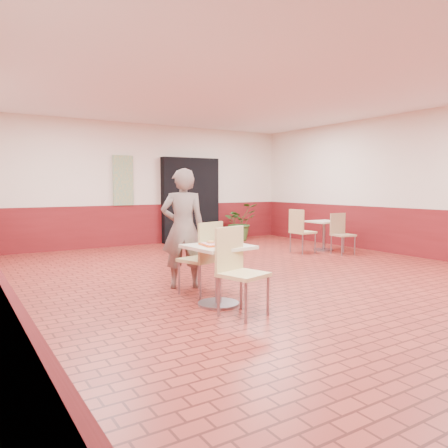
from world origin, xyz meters
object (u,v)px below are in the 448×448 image
chair_main_back (204,254)px  chair_second_left (300,229)px  chair_main_front (238,266)px  ring_donut (211,242)px  second_table (324,230)px  main_table (218,265)px  long_john_donut (224,242)px  chair_second_front (341,231)px  customer (183,229)px  serving_tray (218,244)px  potted_plant (240,222)px  paper_cup (220,238)px

chair_main_back → chair_second_left: 4.17m
chair_main_front → chair_second_left: 4.85m
ring_donut → second_table: bearing=29.6°
second_table → main_table: bearing=-149.4°
long_john_donut → chair_second_front: chair_second_front is taller
chair_main_back → customer: 0.61m
main_table → ring_donut: 0.30m
chair_main_back → chair_second_left: bearing=-167.3°
serving_tray → potted_plant: 6.46m
ring_donut → potted_plant: size_ratio=0.09×
second_table → chair_second_left: bearing=-178.2°
customer → chair_second_left: bearing=-132.6°
chair_main_front → paper_cup: chair_main_front is taller
chair_second_front → second_table: bearing=89.1°
ring_donut → paper_cup: paper_cup is taller
serving_tray → chair_second_front: 4.86m
chair_second_front → potted_plant: bearing=106.3°
paper_cup → potted_plant: bearing=53.4°
main_table → paper_cup: bearing=50.3°
ring_donut → second_table: size_ratio=0.14×
serving_tray → chair_second_left: (3.71, 2.62, -0.22)m
chair_main_back → chair_second_front: (4.29, 1.54, -0.07)m
main_table → chair_second_front: 4.85m
chair_main_back → long_john_donut: (-0.05, -0.59, 0.23)m
chair_main_front → customer: 1.56m
long_john_donut → potted_plant: 6.48m
chair_main_front → potted_plant: potted_plant is taller
potted_plant → chair_main_back: bearing=-129.0°
second_table → serving_tray: bearing=-149.4°
long_john_donut → chair_second_front: size_ratio=0.16×
ring_donut → long_john_donut: (0.12, -0.13, 0.00)m
customer → chair_second_left: customer is taller
long_john_donut → second_table: long_john_donut is taller
chair_main_front → chair_main_back: 1.01m
serving_tray → long_john_donut: (0.05, -0.06, 0.03)m
long_john_donut → ring_donut: bearing=133.0°
serving_tray → second_table: bearing=30.6°
long_john_donut → serving_tray: bearing=127.5°
chair_main_back → second_table: size_ratio=1.48×
main_table → chair_main_front: 0.47m
paper_cup → customer: bearing=91.9°
customer → long_john_donut: size_ratio=12.42×
chair_second_left → chair_second_front: chair_second_left is taller
long_john_donut → paper_cup: bearing=76.9°
main_table → chair_main_back: bearing=79.3°
chair_main_front → main_table: bearing=70.9°
ring_donut → chair_main_back: bearing=70.0°
potted_plant → chair_second_left: bearing=-93.2°
ring_donut → chair_second_left: (3.78, 2.55, -0.25)m
customer → chair_second_front: bearing=-142.5°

